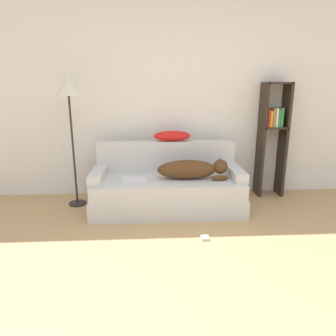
{
  "coord_description": "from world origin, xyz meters",
  "views": [
    {
      "loc": [
        -0.43,
        -1.6,
        1.45
      ],
      "look_at": [
        -0.24,
        1.75,
        0.55
      ],
      "focal_mm": 32.0,
      "sensor_mm": 36.0,
      "label": 1
    }
  ],
  "objects_px": {
    "dog": "(192,169)",
    "laptop": "(134,179)",
    "bookshelf": "(273,133)",
    "power_adapter": "(205,238)",
    "throw_pillow": "(172,136)",
    "floor_lamp": "(69,94)",
    "couch": "(168,194)"
  },
  "relations": [
    {
      "from": "dog",
      "to": "throw_pillow",
      "type": "distance_m",
      "value": 0.56
    },
    {
      "from": "dog",
      "to": "laptop",
      "type": "height_order",
      "value": "dog"
    },
    {
      "from": "couch",
      "to": "floor_lamp",
      "type": "relative_size",
      "value": 1.13
    },
    {
      "from": "couch",
      "to": "throw_pillow",
      "type": "height_order",
      "value": "throw_pillow"
    },
    {
      "from": "power_adapter",
      "to": "laptop",
      "type": "bearing_deg",
      "value": 134.87
    },
    {
      "from": "laptop",
      "to": "bookshelf",
      "type": "height_order",
      "value": "bookshelf"
    },
    {
      "from": "laptop",
      "to": "floor_lamp",
      "type": "bearing_deg",
      "value": 154.58
    },
    {
      "from": "laptop",
      "to": "power_adapter",
      "type": "height_order",
      "value": "laptop"
    },
    {
      "from": "dog",
      "to": "throw_pillow",
      "type": "bearing_deg",
      "value": 118.5
    },
    {
      "from": "laptop",
      "to": "bookshelf",
      "type": "xyz_separation_m",
      "value": [
        1.84,
        0.53,
        0.46
      ]
    },
    {
      "from": "floor_lamp",
      "to": "dog",
      "type": "bearing_deg",
      "value": -10.86
    },
    {
      "from": "couch",
      "to": "bookshelf",
      "type": "height_order",
      "value": "bookshelf"
    },
    {
      "from": "laptop",
      "to": "couch",
      "type": "bearing_deg",
      "value": 4.81
    },
    {
      "from": "dog",
      "to": "laptop",
      "type": "bearing_deg",
      "value": -178.78
    },
    {
      "from": "throw_pillow",
      "to": "bookshelf",
      "type": "relative_size",
      "value": 0.31
    },
    {
      "from": "couch",
      "to": "dog",
      "type": "distance_m",
      "value": 0.44
    },
    {
      "from": "laptop",
      "to": "throw_pillow",
      "type": "distance_m",
      "value": 0.77
    },
    {
      "from": "couch",
      "to": "dog",
      "type": "bearing_deg",
      "value": -9.68
    },
    {
      "from": "floor_lamp",
      "to": "power_adapter",
      "type": "xyz_separation_m",
      "value": [
        1.48,
        -1.02,
        -1.36
      ]
    },
    {
      "from": "bookshelf",
      "to": "floor_lamp",
      "type": "relative_size",
      "value": 0.95
    },
    {
      "from": "couch",
      "to": "dog",
      "type": "height_order",
      "value": "dog"
    },
    {
      "from": "laptop",
      "to": "bookshelf",
      "type": "bearing_deg",
      "value": 11.72
    },
    {
      "from": "throw_pillow",
      "to": "dog",
      "type": "bearing_deg",
      "value": -61.5
    },
    {
      "from": "power_adapter",
      "to": "dog",
      "type": "bearing_deg",
      "value": 92.95
    },
    {
      "from": "couch",
      "to": "bookshelf",
      "type": "distance_m",
      "value": 1.66
    },
    {
      "from": "throw_pillow",
      "to": "couch",
      "type": "bearing_deg",
      "value": -103.04
    },
    {
      "from": "laptop",
      "to": "floor_lamp",
      "type": "relative_size",
      "value": 0.2
    },
    {
      "from": "bookshelf",
      "to": "power_adapter",
      "type": "xyz_separation_m",
      "value": [
        -1.11,
        -1.26,
        -0.86
      ]
    },
    {
      "from": "power_adapter",
      "to": "throw_pillow",
      "type": "bearing_deg",
      "value": 102.45
    },
    {
      "from": "laptop",
      "to": "dog",
      "type": "bearing_deg",
      "value": -3.18
    },
    {
      "from": "dog",
      "to": "floor_lamp",
      "type": "xyz_separation_m",
      "value": [
        -1.44,
        0.28,
        0.86
      ]
    },
    {
      "from": "bookshelf",
      "to": "floor_lamp",
      "type": "bearing_deg",
      "value": -174.73
    }
  ]
}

